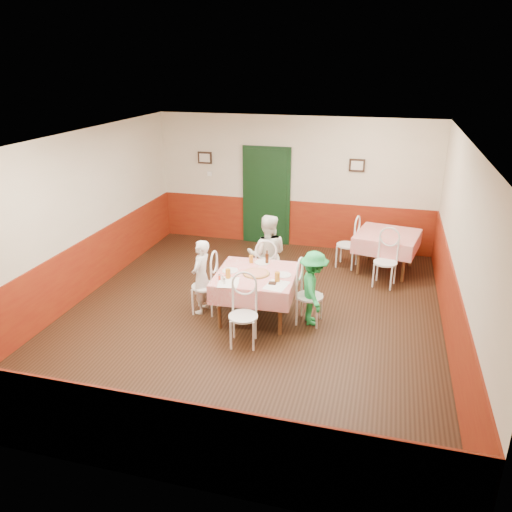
% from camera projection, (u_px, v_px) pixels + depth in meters
% --- Properties ---
extents(floor, '(7.00, 7.00, 0.00)m').
position_uv_depth(floor, '(251.00, 316.00, 8.05)').
color(floor, black).
rests_on(floor, ground).
extents(ceiling, '(7.00, 7.00, 0.00)m').
position_uv_depth(ceiling, '(250.00, 140.00, 7.03)').
color(ceiling, white).
rests_on(ceiling, back_wall).
extents(back_wall, '(6.00, 0.10, 2.80)m').
position_uv_depth(back_wall, '(294.00, 183.00, 10.69)').
color(back_wall, beige).
rests_on(back_wall, ground).
extents(front_wall, '(6.00, 0.10, 2.80)m').
position_uv_depth(front_wall, '(145.00, 359.00, 4.39)').
color(front_wall, beige).
rests_on(front_wall, ground).
extents(left_wall, '(0.10, 7.00, 2.80)m').
position_uv_depth(left_wall, '(76.00, 219.00, 8.26)').
color(left_wall, beige).
rests_on(left_wall, ground).
extents(right_wall, '(0.10, 7.00, 2.80)m').
position_uv_depth(right_wall, '(462.00, 252.00, 6.82)').
color(right_wall, beige).
rests_on(right_wall, ground).
extents(wainscot_back, '(6.00, 0.03, 1.00)m').
position_uv_depth(wainscot_back, '(293.00, 223.00, 11.00)').
color(wainscot_back, maroon).
rests_on(wainscot_back, ground).
extents(wainscot_front, '(6.00, 0.03, 1.00)m').
position_uv_depth(wainscot_front, '(153.00, 439.00, 4.74)').
color(wainscot_front, maroon).
rests_on(wainscot_front, ground).
extents(wainscot_left, '(0.03, 7.00, 1.00)m').
position_uv_depth(wainscot_left, '(84.00, 269.00, 8.59)').
color(wainscot_left, maroon).
rests_on(wainscot_left, ground).
extents(wainscot_right, '(0.03, 7.00, 1.00)m').
position_uv_depth(wainscot_right, '(451.00, 311.00, 7.16)').
color(wainscot_right, maroon).
rests_on(wainscot_right, ground).
extents(door, '(0.96, 0.06, 2.10)m').
position_uv_depth(door, '(266.00, 197.00, 10.91)').
color(door, black).
rests_on(door, ground).
extents(picture_left, '(0.32, 0.03, 0.26)m').
position_uv_depth(picture_left, '(205.00, 158.00, 10.95)').
color(picture_left, black).
rests_on(picture_left, back_wall).
extents(picture_right, '(0.32, 0.03, 0.26)m').
position_uv_depth(picture_right, '(357.00, 165.00, 10.16)').
color(picture_right, black).
rests_on(picture_right, back_wall).
extents(thermostat, '(0.10, 0.03, 0.10)m').
position_uv_depth(thermostat, '(210.00, 174.00, 11.06)').
color(thermostat, white).
rests_on(thermostat, back_wall).
extents(main_table, '(1.27, 1.27, 0.77)m').
position_uv_depth(main_table, '(256.00, 296.00, 7.90)').
color(main_table, red).
rests_on(main_table, ground).
extents(second_table, '(1.31, 1.31, 0.77)m').
position_uv_depth(second_table, '(386.00, 252.00, 9.68)').
color(second_table, red).
rests_on(second_table, ground).
extents(chair_left, '(0.44, 0.44, 0.90)m').
position_uv_depth(chair_left, '(205.00, 286.00, 8.04)').
color(chair_left, white).
rests_on(chair_left, ground).
extents(chair_right, '(0.45, 0.45, 0.90)m').
position_uv_depth(chair_right, '(310.00, 296.00, 7.70)').
color(chair_right, white).
rests_on(chair_right, ground).
extents(chair_far, '(0.48, 0.48, 0.90)m').
position_uv_depth(chair_far, '(266.00, 271.00, 8.65)').
color(chair_far, white).
rests_on(chair_far, ground).
extents(chair_near, '(0.48, 0.48, 0.90)m').
position_uv_depth(chair_near, '(243.00, 316.00, 7.10)').
color(chair_near, white).
rests_on(chair_near, ground).
extents(chair_second_a, '(0.49, 0.49, 0.90)m').
position_uv_depth(chair_second_a, '(347.00, 245.00, 9.84)').
color(chair_second_a, white).
rests_on(chair_second_a, ground).
extents(chair_second_b, '(0.49, 0.49, 0.90)m').
position_uv_depth(chair_second_b, '(385.00, 263.00, 8.98)').
color(chair_second_b, white).
rests_on(chair_second_b, ground).
extents(pizza, '(0.42, 0.42, 0.03)m').
position_uv_depth(pizza, '(256.00, 273.00, 7.72)').
color(pizza, '#B74723').
rests_on(pizza, main_table).
extents(plate_left, '(0.26, 0.26, 0.01)m').
position_uv_depth(plate_left, '(230.00, 271.00, 7.84)').
color(plate_left, white).
rests_on(plate_left, main_table).
extents(plate_right, '(0.26, 0.26, 0.01)m').
position_uv_depth(plate_right, '(283.00, 275.00, 7.69)').
color(plate_right, white).
rests_on(plate_right, main_table).
extents(plate_far, '(0.26, 0.26, 0.01)m').
position_uv_depth(plate_far, '(262.00, 262.00, 8.16)').
color(plate_far, white).
rests_on(plate_far, main_table).
extents(glass_a, '(0.08, 0.08, 0.14)m').
position_uv_depth(glass_a, '(228.00, 274.00, 7.57)').
color(glass_a, '#BF7219').
rests_on(glass_a, main_table).
extents(glass_b, '(0.08, 0.08, 0.15)m').
position_uv_depth(glass_b, '(277.00, 277.00, 7.45)').
color(glass_b, '#BF7219').
rests_on(glass_b, main_table).
extents(glass_c, '(0.07, 0.07, 0.13)m').
position_uv_depth(glass_c, '(251.00, 259.00, 8.14)').
color(glass_c, '#BF7219').
rests_on(glass_c, main_table).
extents(beer_bottle, '(0.06, 0.06, 0.20)m').
position_uv_depth(beer_bottle, '(267.00, 258.00, 8.09)').
color(beer_bottle, '#381C0A').
rests_on(beer_bottle, main_table).
extents(shaker_a, '(0.04, 0.04, 0.09)m').
position_uv_depth(shaker_a, '(223.00, 279.00, 7.45)').
color(shaker_a, silver).
rests_on(shaker_a, main_table).
extents(shaker_b, '(0.04, 0.04, 0.09)m').
position_uv_depth(shaker_b, '(224.00, 281.00, 7.38)').
color(shaker_b, silver).
rests_on(shaker_b, main_table).
extents(shaker_c, '(0.04, 0.04, 0.09)m').
position_uv_depth(shaker_c, '(220.00, 277.00, 7.51)').
color(shaker_c, '#B23319').
rests_on(shaker_c, main_table).
extents(menu_left, '(0.37, 0.45, 0.00)m').
position_uv_depth(menu_left, '(228.00, 282.00, 7.44)').
color(menu_left, white).
rests_on(menu_left, main_table).
extents(menu_right, '(0.36, 0.44, 0.00)m').
position_uv_depth(menu_right, '(277.00, 285.00, 7.34)').
color(menu_right, white).
rests_on(menu_right, main_table).
extents(wallet, '(0.11, 0.09, 0.02)m').
position_uv_depth(wallet, '(272.00, 283.00, 7.39)').
color(wallet, black).
rests_on(wallet, main_table).
extents(diner_left, '(0.34, 0.48, 1.23)m').
position_uv_depth(diner_left, '(201.00, 277.00, 7.99)').
color(diner_left, gray).
rests_on(diner_left, ground).
extents(diner_far, '(0.79, 0.66, 1.44)m').
position_uv_depth(diner_far, '(267.00, 255.00, 8.59)').
color(diner_far, gray).
rests_on(diner_far, ground).
extents(diner_right, '(0.65, 0.86, 1.19)m').
position_uv_depth(diner_right, '(313.00, 288.00, 7.64)').
color(diner_right, gray).
rests_on(diner_right, ground).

